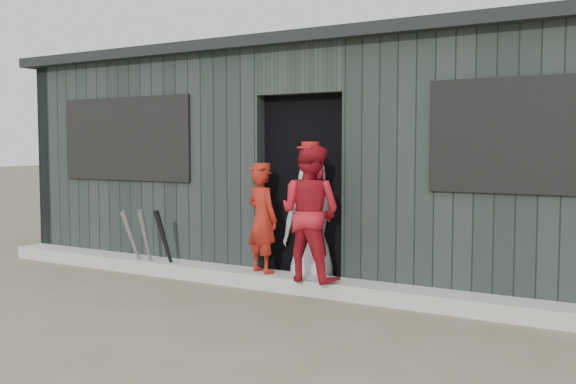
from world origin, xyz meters
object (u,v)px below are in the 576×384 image
Objects in this scene: bat_left at (133,241)px; bat_right at (165,243)px; player_red_left at (262,219)px; bat_mid at (147,242)px; dugout at (358,160)px; player_red_right at (310,213)px; player_grey_back at (313,224)px.

bat_right reaches higher than bat_left.
bat_left is 0.67× the size of player_red_left.
player_red_left reaches higher than bat_mid.
bat_right is 2.54m from dugout.
player_red_right is (2.10, 0.02, 0.44)m from bat_mid.
bat_right is 1.71m from player_grey_back.
player_grey_back reaches higher than bat_left.
dugout is (-0.11, 1.37, 0.64)m from player_grey_back.
player_red_left is (1.48, 0.13, 0.33)m from bat_mid.
player_grey_back is at bearing -85.52° from dugout.
player_red_right is (2.31, 0.03, 0.45)m from bat_left.
player_red_left reaches higher than bat_left.
bat_mid is (0.21, 0.00, 0.01)m from bat_left.
player_red_right is at bearing 0.64° from bat_left.
player_red_right is at bearing 0.42° from bat_right.
dugout reaches higher than player_red_left.
player_grey_back is 0.16× the size of dugout.
player_red_right is at bearing -80.34° from dugout.
player_red_left is at bearing 6.01° from bat_right.
player_red_left is at bearing 4.73° from bat_left.
bat_left is at bearing -13.98° from player_grey_back.
bat_mid is 0.09× the size of dugout.
dugout is at bearing 42.51° from bat_left.
bat_left is at bearing -137.49° from dugout.
bat_mid is 0.97× the size of bat_right.
player_red_right is 1.89m from dugout.
bat_left is 2.35m from player_red_right.
bat_mid reaches higher than bat_left.
bat_mid is 0.58× the size of player_red_right.
player_red_right is at bearing 0.59° from bat_mid.
bat_right reaches higher than bat_mid.
bat_left is at bearing -178.52° from bat_right.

